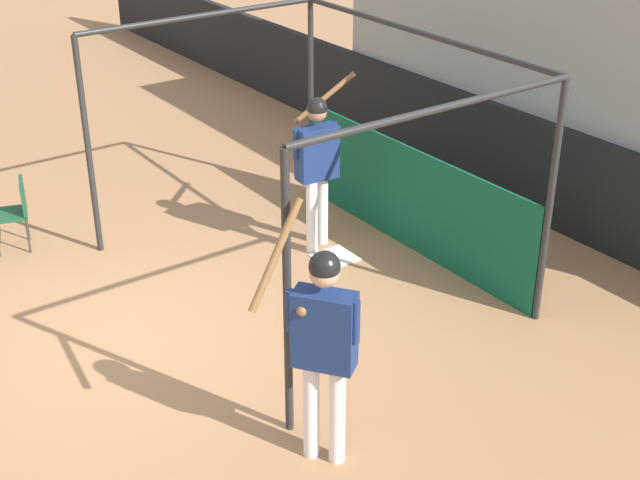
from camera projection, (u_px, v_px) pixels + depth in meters
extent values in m
plane|color=#A8754C|center=(128.00, 342.00, 8.71)|extent=(60.00, 60.00, 0.00)
cube|color=black|center=(518.00, 162.00, 11.18)|extent=(24.00, 0.12, 1.28)
cube|color=#9E9E99|center=(634.00, 56.00, 11.78)|extent=(7.05, 4.00, 3.33)
cube|color=#195B33|center=(406.00, 54.00, 13.10)|extent=(0.45, 0.40, 0.10)
cube|color=#195B33|center=(416.00, 37.00, 13.09)|extent=(0.45, 0.06, 0.40)
cube|color=#195B33|center=(431.00, 63.00, 12.70)|extent=(0.45, 0.40, 0.10)
cube|color=#195B33|center=(441.00, 45.00, 12.69)|extent=(0.45, 0.06, 0.40)
cube|color=#195B33|center=(458.00, 72.00, 12.30)|extent=(0.45, 0.40, 0.10)
cube|color=#195B33|center=(468.00, 53.00, 12.29)|extent=(0.45, 0.06, 0.40)
cube|color=#195B33|center=(486.00, 81.00, 11.90)|extent=(0.45, 0.40, 0.10)
cube|color=#195B33|center=(497.00, 62.00, 11.89)|extent=(0.45, 0.06, 0.40)
cube|color=#195B33|center=(517.00, 92.00, 11.50)|extent=(0.45, 0.40, 0.10)
cube|color=#195B33|center=(528.00, 72.00, 11.49)|extent=(0.45, 0.06, 0.40)
cube|color=#195B33|center=(549.00, 103.00, 11.10)|extent=(0.45, 0.40, 0.10)
cube|color=#195B33|center=(561.00, 82.00, 11.09)|extent=(0.45, 0.06, 0.40)
cube|color=#195B33|center=(584.00, 114.00, 10.71)|extent=(0.45, 0.40, 0.10)
cube|color=#195B33|center=(597.00, 93.00, 10.69)|extent=(0.45, 0.06, 0.40)
cube|color=#195B33|center=(622.00, 127.00, 10.31)|extent=(0.45, 0.40, 0.10)
cube|color=#195B33|center=(635.00, 105.00, 10.29)|extent=(0.45, 0.06, 0.40)
cube|color=#195B33|center=(448.00, 20.00, 13.33)|extent=(0.45, 0.40, 0.10)
cube|color=#195B33|center=(458.00, 3.00, 13.32)|extent=(0.45, 0.06, 0.40)
cube|color=#195B33|center=(474.00, 27.00, 12.93)|extent=(0.45, 0.40, 0.10)
cube|color=#195B33|center=(484.00, 10.00, 12.92)|extent=(0.45, 0.06, 0.40)
cube|color=#195B33|center=(501.00, 35.00, 12.53)|extent=(0.45, 0.40, 0.10)
cube|color=#195B33|center=(512.00, 17.00, 12.52)|extent=(0.45, 0.06, 0.40)
cube|color=#195B33|center=(531.00, 43.00, 12.13)|extent=(0.45, 0.40, 0.10)
cube|color=#195B33|center=(542.00, 24.00, 12.12)|extent=(0.45, 0.06, 0.40)
cube|color=#195B33|center=(562.00, 52.00, 11.74)|extent=(0.45, 0.40, 0.10)
cube|color=#195B33|center=(573.00, 32.00, 11.72)|extent=(0.45, 0.06, 0.40)
cube|color=#195B33|center=(596.00, 61.00, 11.34)|extent=(0.45, 0.40, 0.10)
cube|color=#195B33|center=(607.00, 41.00, 11.32)|extent=(0.45, 0.06, 0.40)
cube|color=#195B33|center=(632.00, 71.00, 10.94)|extent=(0.45, 0.40, 0.10)
cube|color=#195B33|center=(574.00, 6.00, 12.37)|extent=(0.45, 0.40, 0.10)
cube|color=#195B33|center=(606.00, 13.00, 11.97)|extent=(0.45, 0.40, 0.10)
cube|color=#195B33|center=(640.00, 21.00, 11.57)|extent=(0.45, 0.40, 0.10)
cylinder|color=#282828|center=(88.00, 148.00, 9.88)|extent=(0.07, 0.07, 2.53)
cylinder|color=#282828|center=(287.00, 299.00, 6.97)|extent=(0.07, 0.07, 2.53)
cylinder|color=#282828|center=(311.00, 99.00, 11.44)|extent=(0.07, 0.07, 2.53)
cylinder|color=#282828|center=(550.00, 205.00, 8.53)|extent=(0.07, 0.07, 2.53)
cylinder|color=#282828|center=(201.00, 16.00, 10.08)|extent=(0.06, 3.02, 0.06)
cylinder|color=#282828|center=(441.00, 108.00, 7.18)|extent=(0.06, 3.02, 0.06)
cylinder|color=#282828|center=(419.00, 32.00, 9.41)|extent=(4.00, 0.06, 0.06)
cube|color=#0F5133|center=(409.00, 198.00, 10.27)|extent=(3.93, 0.03, 1.23)
cube|color=white|center=(335.00, 257.00, 10.26)|extent=(0.44, 0.44, 0.02)
cylinder|color=white|center=(312.00, 217.00, 10.23)|extent=(0.14, 0.14, 0.88)
cylinder|color=white|center=(322.00, 209.00, 10.42)|extent=(0.14, 0.14, 0.88)
cube|color=navy|center=(317.00, 153.00, 9.98)|extent=(0.26, 0.49, 0.62)
sphere|color=#A37556|center=(317.00, 112.00, 9.77)|extent=(0.22, 0.22, 0.22)
sphere|color=black|center=(317.00, 108.00, 9.74)|extent=(0.23, 0.23, 0.23)
cylinder|color=navy|center=(296.00, 144.00, 9.84)|extent=(0.08, 0.08, 0.34)
cylinder|color=navy|center=(334.00, 136.00, 10.06)|extent=(0.08, 0.08, 0.34)
cylinder|color=brown|center=(325.00, 98.00, 10.11)|extent=(0.26, 0.74, 0.55)
sphere|color=brown|center=(336.00, 129.00, 9.92)|extent=(0.08, 0.08, 0.08)
cylinder|color=white|center=(337.00, 415.00, 6.99)|extent=(0.18, 0.18, 0.90)
cylinder|color=white|center=(311.00, 409.00, 7.05)|extent=(0.18, 0.18, 0.90)
cube|color=navy|center=(324.00, 330.00, 6.67)|extent=(0.52, 0.46, 0.64)
sphere|color=tan|center=(325.00, 273.00, 6.45)|extent=(0.22, 0.22, 0.22)
sphere|color=black|center=(325.00, 267.00, 6.42)|extent=(0.24, 0.24, 0.24)
cylinder|color=navy|center=(355.00, 322.00, 6.50)|extent=(0.10, 0.10, 0.35)
cylinder|color=navy|center=(291.00, 311.00, 6.64)|extent=(0.10, 0.10, 0.35)
cylinder|color=brown|center=(276.00, 255.00, 6.52)|extent=(0.17, 0.57, 0.78)
sphere|color=brown|center=(302.00, 311.00, 6.53)|extent=(0.08, 0.08, 0.08)
cube|color=#194C2D|center=(9.00, 214.00, 10.29)|extent=(0.50, 0.50, 0.04)
cube|color=#194C2D|center=(23.00, 197.00, 10.25)|extent=(0.39, 0.16, 0.40)
cylinder|color=#333333|center=(28.00, 235.00, 10.29)|extent=(0.02, 0.02, 0.44)
cylinder|color=#333333|center=(27.00, 223.00, 10.58)|extent=(0.02, 0.02, 0.44)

